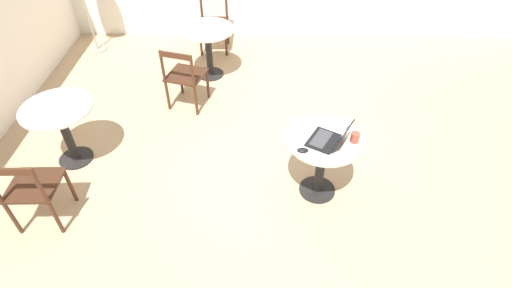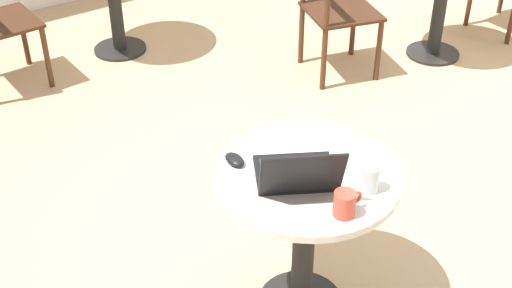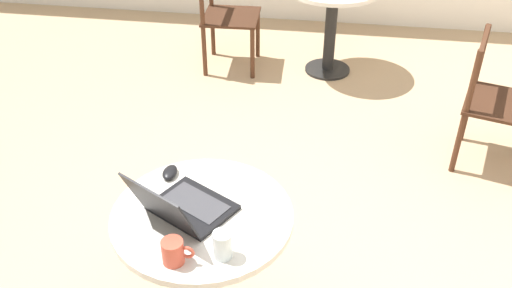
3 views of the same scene
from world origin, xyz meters
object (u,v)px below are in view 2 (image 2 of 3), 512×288
Objects in this scene: mouse at (235,160)px; drinking_glass at (370,179)px; cafe_table_near at (305,209)px; mug at (345,204)px; chair_mid_left at (335,13)px; laptop at (297,173)px.

mouse is 0.53m from drinking_glass.
cafe_table_near is 0.35m from mug.
laptop reaches higher than chair_mid_left.
drinking_glass is (0.31, -0.42, 0.04)m from mouse.
mouse is 0.50m from mug.
laptop is 4.04× the size of drinking_glass.
mouse is at bearing 131.23° from cafe_table_near.
chair_mid_left is at bearing 52.92° from drinking_glass.
cafe_table_near is 0.34m from mouse.
chair_mid_left is 2.36m from mug.
laptop is at bearing -63.39° from mouse.
chair_mid_left is 7.77× the size of drinking_glass.
cafe_table_near is 2.12m from chair_mid_left.
drinking_glass reaches higher than mouse.
drinking_glass is (0.19, -0.18, 0.01)m from laptop.
cafe_table_near is at bearing -48.77° from mouse.
drinking_glass is at bearing -58.77° from cafe_table_near.
laptop reaches higher than cafe_table_near.
chair_mid_left is 2.21m from laptop.
mug is at bearing -162.11° from drinking_glass.
chair_mid_left is (1.45, 1.55, -0.11)m from cafe_table_near.
mouse is (-0.19, 0.21, 0.19)m from cafe_table_near.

